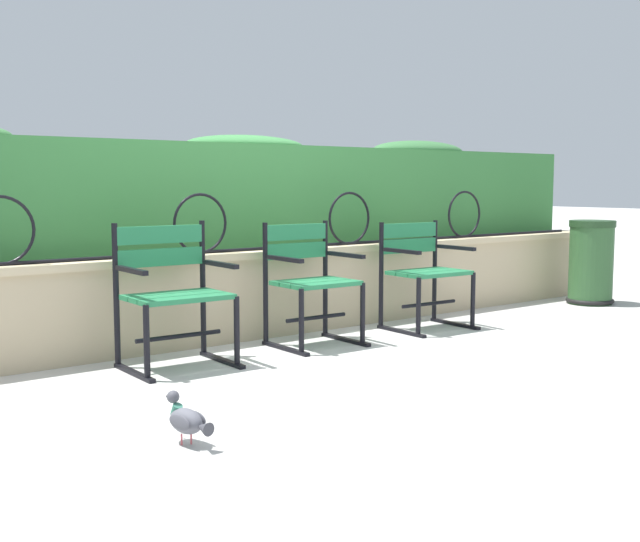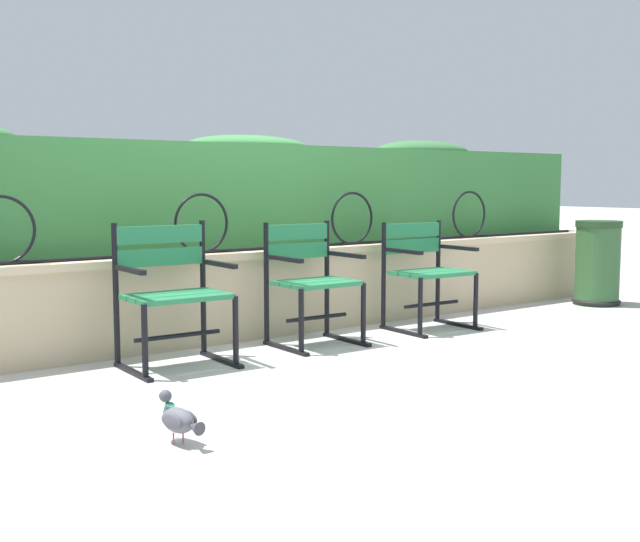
{
  "view_description": "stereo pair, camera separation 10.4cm",
  "coord_description": "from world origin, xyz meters",
  "px_view_note": "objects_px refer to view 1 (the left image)",
  "views": [
    {
      "loc": [
        -3.25,
        -4.01,
        1.12
      ],
      "look_at": [
        0.0,
        0.15,
        0.55
      ],
      "focal_mm": 45.36,
      "sensor_mm": 36.0,
      "label": 1
    },
    {
      "loc": [
        -3.17,
        -4.07,
        1.12
      ],
      "look_at": [
        0.0,
        0.15,
        0.55
      ],
      "focal_mm": 45.36,
      "sensor_mm": 36.0,
      "label": 2
    }
  ],
  "objects_px": {
    "trash_bin": "(591,264)",
    "park_chair_right": "(423,270)",
    "pigeon_near_chairs": "(187,420)",
    "park_chair_centre": "(310,279)",
    "park_chair_left": "(172,290)"
  },
  "relations": [
    {
      "from": "pigeon_near_chairs",
      "to": "park_chair_centre",
      "type": "bearing_deg",
      "value": 39.12
    },
    {
      "from": "pigeon_near_chairs",
      "to": "trash_bin",
      "type": "relative_size",
      "value": 0.37
    },
    {
      "from": "park_chair_right",
      "to": "trash_bin",
      "type": "relative_size",
      "value": 1.06
    },
    {
      "from": "park_chair_centre",
      "to": "pigeon_near_chairs",
      "type": "distance_m",
      "value": 2.29
    },
    {
      "from": "park_chair_right",
      "to": "trash_bin",
      "type": "xyz_separation_m",
      "value": [
        2.15,
        -0.07,
        -0.08
      ]
    },
    {
      "from": "pigeon_near_chairs",
      "to": "trash_bin",
      "type": "distance_m",
      "value": 5.17
    },
    {
      "from": "park_chair_centre",
      "to": "trash_bin",
      "type": "relative_size",
      "value": 1.1
    },
    {
      "from": "park_chair_left",
      "to": "pigeon_near_chairs",
      "type": "bearing_deg",
      "value": -115.75
    },
    {
      "from": "park_chair_left",
      "to": "park_chair_right",
      "type": "relative_size",
      "value": 1.07
    },
    {
      "from": "park_chair_left",
      "to": "park_chair_right",
      "type": "bearing_deg",
      "value": -0.14
    },
    {
      "from": "park_chair_centre",
      "to": "pigeon_near_chairs",
      "type": "xyz_separation_m",
      "value": [
        -1.75,
        -1.43,
        -0.35
      ]
    },
    {
      "from": "pigeon_near_chairs",
      "to": "trash_bin",
      "type": "xyz_separation_m",
      "value": [
        4.99,
        1.33,
        0.26
      ]
    },
    {
      "from": "park_chair_left",
      "to": "park_chair_centre",
      "type": "distance_m",
      "value": 1.08
    },
    {
      "from": "trash_bin",
      "to": "park_chair_right",
      "type": "bearing_deg",
      "value": 178.23
    },
    {
      "from": "park_chair_right",
      "to": "pigeon_near_chairs",
      "type": "distance_m",
      "value": 3.18
    }
  ]
}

